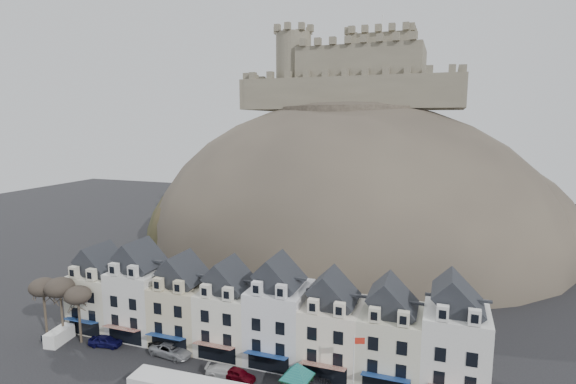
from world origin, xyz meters
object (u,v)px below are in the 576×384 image
object	(u,v)px
bus_shelter	(297,370)
car_black	(163,347)
car_silver	(171,350)
car_white	(225,371)
car_navy	(105,341)
flagpole	(354,366)
white_van	(59,336)
car_maroon	(239,374)

from	to	relation	value
bus_shelter	car_black	world-z (taller)	bus_shelter
car_silver	car_white	size ratio (longest dim) A/B	1.25
bus_shelter	car_white	world-z (taller)	bus_shelter
car_navy	car_black	xyz separation A→B (m)	(7.98, 1.29, -0.06)
flagpole	car_silver	size ratio (longest dim) A/B	1.42
car_black	white_van	bearing A→B (deg)	113.58
flagpole	car_white	distance (m)	15.70
flagpole	car_black	xyz separation A→B (m)	(-25.24, 2.89, -3.82)
car_white	car_navy	bearing A→B (deg)	74.76
car_navy	car_silver	world-z (taller)	car_silver
car_black	car_white	size ratio (longest dim) A/B	0.92
white_van	car_black	size ratio (longest dim) A/B	1.04
flagpole	car_maroon	distance (m)	13.83
car_navy	car_white	size ratio (longest dim) A/B	0.97
bus_shelter	car_maroon	distance (m)	7.63
flagpole	car_silver	distance (m)	24.10
car_white	car_black	bearing A→B (deg)	65.05
flagpole	white_van	xyz separation A→B (m)	(-39.77, 0.39, -3.56)
car_maroon	car_silver	bearing A→B (deg)	88.96
car_black	car_maroon	bearing A→B (deg)	-87.99
car_black	car_maroon	distance (m)	12.21
car_white	white_van	bearing A→B (deg)	78.45
flagpole	car_white	xyz separation A→B (m)	(-15.21, 0.59, -3.85)
car_black	car_maroon	size ratio (longest dim) A/B	1.02
bus_shelter	flagpole	xyz separation A→B (m)	(6.06, 0.30, 1.47)
flagpole	car_black	world-z (taller)	flagpole
car_black	car_maroon	xyz separation A→B (m)	(11.95, -2.50, 0.01)
flagpole	car_navy	xyz separation A→B (m)	(-33.22, 1.61, -3.76)
car_navy	car_black	world-z (taller)	car_navy
bus_shelter	white_van	world-z (taller)	bus_shelter
car_silver	bus_shelter	bearing A→B (deg)	-92.91
car_white	car_maroon	distance (m)	1.93
white_van	car_navy	distance (m)	6.66
car_maroon	bus_shelter	bearing A→B (deg)	-85.42
car_white	car_silver	bearing A→B (deg)	65.67
white_van	car_silver	world-z (taller)	white_van
car_black	car_silver	bearing A→B (deg)	-92.47
bus_shelter	car_white	distance (m)	9.49
flagpole	car_silver	xyz separation A→B (m)	(-23.69, 2.44, -3.71)
flagpole	car_white	size ratio (longest dim) A/B	1.77
car_navy	flagpole	bearing A→B (deg)	-102.77
car_black	car_silver	size ratio (longest dim) A/B	0.74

